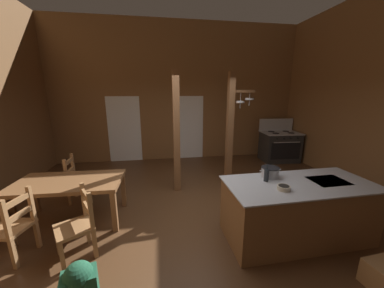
{
  "coord_description": "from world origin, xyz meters",
  "views": [
    {
      "loc": [
        -0.65,
        -3.32,
        2.18
      ],
      "look_at": [
        0.02,
        0.89,
        1.13
      ],
      "focal_mm": 19.82,
      "sensor_mm": 36.0,
      "label": 1
    }
  ],
  "objects_px": {
    "dining_table": "(69,186)",
    "ladderback_chair_near_window": "(78,225)",
    "step_stool": "(383,273)",
    "bottle_tall_on_counter": "(266,175)",
    "stove_range": "(279,146)",
    "ladderback_chair_by_post": "(78,180)",
    "kitchen_island": "(296,210)",
    "mixing_bowl_on_counter": "(284,188)",
    "backpack": "(80,288)",
    "ladderback_chair_at_table_end": "(13,227)",
    "stockpot_on_counter": "(270,172)"
  },
  "relations": [
    {
      "from": "dining_table",
      "to": "ladderback_chair_near_window",
      "type": "height_order",
      "value": "ladderback_chair_near_window"
    },
    {
      "from": "step_stool",
      "to": "bottle_tall_on_counter",
      "type": "bearing_deg",
      "value": 129.6
    },
    {
      "from": "stove_range",
      "to": "ladderback_chair_by_post",
      "type": "xyz_separation_m",
      "value": [
        -5.48,
        -1.78,
        -0.03
      ]
    },
    {
      "from": "kitchen_island",
      "to": "bottle_tall_on_counter",
      "type": "height_order",
      "value": "bottle_tall_on_counter"
    },
    {
      "from": "mixing_bowl_on_counter",
      "to": "bottle_tall_on_counter",
      "type": "bearing_deg",
      "value": 106.03
    },
    {
      "from": "ladderback_chair_near_window",
      "to": "bottle_tall_on_counter",
      "type": "distance_m",
      "value": 2.71
    },
    {
      "from": "stove_range",
      "to": "backpack",
      "type": "distance_m",
      "value": 6.31
    },
    {
      "from": "step_stool",
      "to": "ladderback_chair_by_post",
      "type": "height_order",
      "value": "ladderback_chair_by_post"
    },
    {
      "from": "dining_table",
      "to": "backpack",
      "type": "height_order",
      "value": "dining_table"
    },
    {
      "from": "stove_range",
      "to": "mixing_bowl_on_counter",
      "type": "height_order",
      "value": "stove_range"
    },
    {
      "from": "ladderback_chair_near_window",
      "to": "ladderback_chair_at_table_end",
      "type": "bearing_deg",
      "value": 174.42
    },
    {
      "from": "kitchen_island",
      "to": "stockpot_on_counter",
      "type": "bearing_deg",
      "value": 138.45
    },
    {
      "from": "ladderback_chair_near_window",
      "to": "ladderback_chair_by_post",
      "type": "distance_m",
      "value": 1.7
    },
    {
      "from": "stove_range",
      "to": "step_stool",
      "type": "distance_m",
      "value": 4.68
    },
    {
      "from": "stove_range",
      "to": "ladderback_chair_near_window",
      "type": "bearing_deg",
      "value": -145.56
    },
    {
      "from": "stove_range",
      "to": "mixing_bowl_on_counter",
      "type": "relative_size",
      "value": 7.74
    },
    {
      "from": "dining_table",
      "to": "backpack",
      "type": "bearing_deg",
      "value": -68.03
    },
    {
      "from": "step_stool",
      "to": "backpack",
      "type": "distance_m",
      "value": 3.28
    },
    {
      "from": "ladderback_chair_by_post",
      "to": "backpack",
      "type": "height_order",
      "value": "ladderback_chair_by_post"
    },
    {
      "from": "stove_range",
      "to": "mixing_bowl_on_counter",
      "type": "distance_m",
      "value": 4.3
    },
    {
      "from": "kitchen_island",
      "to": "ladderback_chair_near_window",
      "type": "relative_size",
      "value": 2.3
    },
    {
      "from": "backpack",
      "to": "ladderback_chair_by_post",
      "type": "bearing_deg",
      "value": 108.5
    },
    {
      "from": "kitchen_island",
      "to": "ladderback_chair_at_table_end",
      "type": "xyz_separation_m",
      "value": [
        -3.95,
        0.2,
        0.01
      ]
    },
    {
      "from": "stove_range",
      "to": "mixing_bowl_on_counter",
      "type": "bearing_deg",
      "value": -120.77
    },
    {
      "from": "kitchen_island",
      "to": "ladderback_chair_by_post",
      "type": "relative_size",
      "value": 2.3
    },
    {
      "from": "ladderback_chair_by_post",
      "to": "bottle_tall_on_counter",
      "type": "xyz_separation_m",
      "value": [
        3.2,
        -1.59,
        0.54
      ]
    },
    {
      "from": "kitchen_island",
      "to": "ladderback_chair_near_window",
      "type": "distance_m",
      "value": 3.12
    },
    {
      "from": "kitchen_island",
      "to": "ladderback_chair_by_post",
      "type": "height_order",
      "value": "ladderback_chair_by_post"
    },
    {
      "from": "dining_table",
      "to": "ladderback_chair_at_table_end",
      "type": "xyz_separation_m",
      "value": [
        -0.42,
        -0.79,
        -0.2
      ]
    },
    {
      "from": "bottle_tall_on_counter",
      "to": "backpack",
      "type": "bearing_deg",
      "value": -159.26
    },
    {
      "from": "dining_table",
      "to": "ladderback_chair_at_table_end",
      "type": "relative_size",
      "value": 1.82
    },
    {
      "from": "dining_table",
      "to": "ladderback_chair_at_table_end",
      "type": "bearing_deg",
      "value": -118.1
    },
    {
      "from": "dining_table",
      "to": "bottle_tall_on_counter",
      "type": "height_order",
      "value": "bottle_tall_on_counter"
    },
    {
      "from": "ladderback_chair_by_post",
      "to": "stockpot_on_counter",
      "type": "xyz_separation_m",
      "value": [
        3.34,
        -1.45,
        0.52
      ]
    },
    {
      "from": "bottle_tall_on_counter",
      "to": "stove_range",
      "type": "bearing_deg",
      "value": 55.9
    },
    {
      "from": "step_stool",
      "to": "ladderback_chair_at_table_end",
      "type": "bearing_deg",
      "value": 165.22
    },
    {
      "from": "step_stool",
      "to": "backpack",
      "type": "bearing_deg",
      "value": 176.44
    },
    {
      "from": "ladderback_chair_at_table_end",
      "to": "mixing_bowl_on_counter",
      "type": "bearing_deg",
      "value": -5.94
    },
    {
      "from": "ladderback_chair_near_window",
      "to": "mixing_bowl_on_counter",
      "type": "height_order",
      "value": "mixing_bowl_on_counter"
    },
    {
      "from": "ladderback_chair_near_window",
      "to": "stockpot_on_counter",
      "type": "bearing_deg",
      "value": 3.37
    },
    {
      "from": "ladderback_chair_by_post",
      "to": "bottle_tall_on_counter",
      "type": "height_order",
      "value": "bottle_tall_on_counter"
    },
    {
      "from": "dining_table",
      "to": "ladderback_chair_at_table_end",
      "type": "distance_m",
      "value": 0.91
    },
    {
      "from": "stove_range",
      "to": "stockpot_on_counter",
      "type": "bearing_deg",
      "value": -123.6
    },
    {
      "from": "kitchen_island",
      "to": "stockpot_on_counter",
      "type": "relative_size",
      "value": 6.38
    },
    {
      "from": "step_stool",
      "to": "bottle_tall_on_counter",
      "type": "relative_size",
      "value": 1.51
    },
    {
      "from": "bottle_tall_on_counter",
      "to": "ladderback_chair_by_post",
      "type": "bearing_deg",
      "value": 153.53
    },
    {
      "from": "stove_range",
      "to": "stockpot_on_counter",
      "type": "relative_size",
      "value": 3.86
    },
    {
      "from": "kitchen_island",
      "to": "dining_table",
      "type": "relative_size",
      "value": 1.26
    },
    {
      "from": "step_stool",
      "to": "ladderback_chair_near_window",
      "type": "xyz_separation_m",
      "value": [
        -3.57,
        1.08,
        0.27
      ]
    },
    {
      "from": "kitchen_island",
      "to": "mixing_bowl_on_counter",
      "type": "relative_size",
      "value": 12.78
    }
  ]
}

